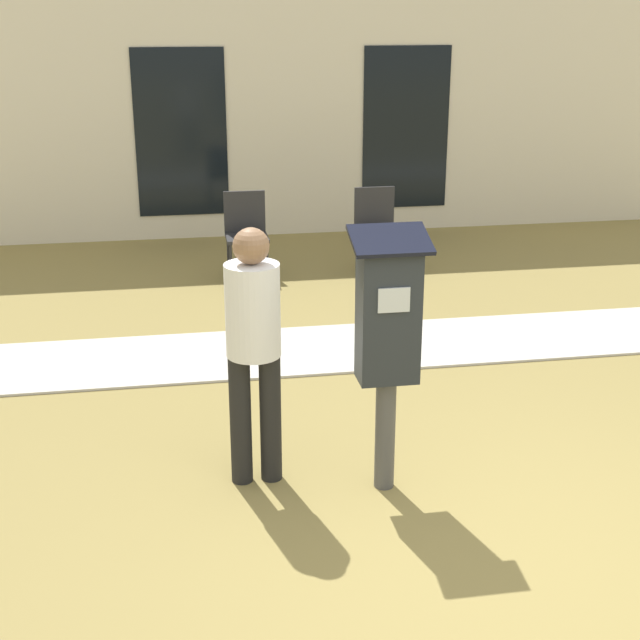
{
  "coord_description": "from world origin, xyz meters",
  "views": [
    {
      "loc": [
        -1.58,
        -3.7,
        2.74
      ],
      "look_at": [
        -0.77,
        1.02,
        1.05
      ],
      "focal_mm": 50.0,
      "sensor_mm": 36.0,
      "label": 1
    }
  ],
  "objects_px": {
    "parking_meter": "(388,328)",
    "outdoor_chair_left": "(246,227)",
    "person_standing": "(253,337)",
    "outdoor_chair_middle": "(376,223)"
  },
  "relations": [
    {
      "from": "person_standing",
      "to": "outdoor_chair_middle",
      "type": "xyz_separation_m",
      "value": [
        1.77,
        4.4,
        -0.4
      ]
    },
    {
      "from": "parking_meter",
      "to": "person_standing",
      "type": "height_order",
      "value": "parking_meter"
    },
    {
      "from": "parking_meter",
      "to": "outdoor_chair_middle",
      "type": "relative_size",
      "value": 1.77
    },
    {
      "from": "outdoor_chair_left",
      "to": "outdoor_chair_middle",
      "type": "bearing_deg",
      "value": -20.92
    },
    {
      "from": "parking_meter",
      "to": "outdoor_chair_left",
      "type": "distance_m",
      "value": 4.67
    },
    {
      "from": "outdoor_chair_left",
      "to": "outdoor_chair_middle",
      "type": "relative_size",
      "value": 1.0
    },
    {
      "from": "parking_meter",
      "to": "outdoor_chair_middle",
      "type": "xyz_separation_m",
      "value": [
        1.02,
        4.61,
        -0.49
      ]
    },
    {
      "from": "parking_meter",
      "to": "person_standing",
      "type": "relative_size",
      "value": 1.01
    },
    {
      "from": "person_standing",
      "to": "outdoor_chair_left",
      "type": "height_order",
      "value": "person_standing"
    },
    {
      "from": "outdoor_chair_left",
      "to": "parking_meter",
      "type": "bearing_deg",
      "value": -105.45
    }
  ]
}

